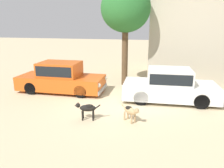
% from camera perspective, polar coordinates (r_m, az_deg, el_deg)
% --- Properties ---
extents(ground_plane, '(80.00, 80.00, 0.00)m').
position_cam_1_polar(ground_plane, '(9.59, -0.60, -5.48)').
color(ground_plane, '#CCB78E').
extents(parked_sedan_nearest, '(4.61, 1.87, 1.56)m').
position_cam_1_polar(parked_sedan_nearest, '(11.56, -13.38, 1.73)').
color(parked_sedan_nearest, '#D15619').
rests_on(parked_sedan_nearest, ground_plane).
extents(parked_sedan_second, '(4.42, 2.08, 1.50)m').
position_cam_1_polar(parked_sedan_second, '(10.25, 14.96, -0.30)').
color(parked_sedan_second, silver).
rests_on(parked_sedan_second, ground_plane).
extents(stray_dog_spotted, '(0.96, 0.35, 0.68)m').
position_cam_1_polar(stray_dog_spotted, '(8.04, -6.65, -6.34)').
color(stray_dog_spotted, black).
rests_on(stray_dog_spotted, ground_plane).
extents(stray_dog_tan, '(0.79, 0.68, 0.65)m').
position_cam_1_polar(stray_dog_tan, '(7.86, 4.90, -7.06)').
color(stray_dog_tan, tan).
rests_on(stray_dog_tan, ground_plane).
extents(stray_cat, '(0.46, 0.52, 0.15)m').
position_cam_1_polar(stray_cat, '(9.13, -6.09, -6.22)').
color(stray_cat, beige).
rests_on(stray_cat, ground_plane).
extents(acacia_tree_left, '(2.70, 2.43, 5.54)m').
position_cam_1_polar(acacia_tree_left, '(12.28, 3.61, 19.11)').
color(acacia_tree_left, brown).
rests_on(acacia_tree_left, ground_plane).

